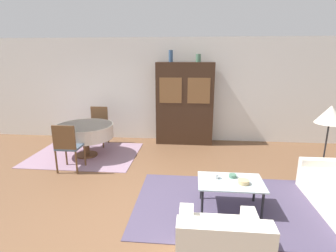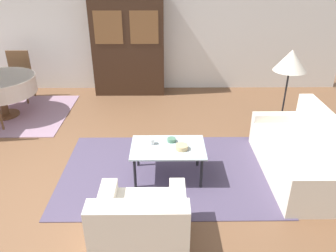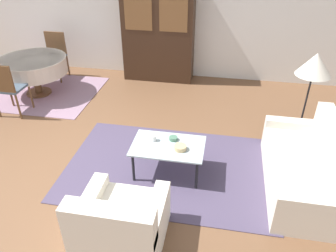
# 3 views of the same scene
# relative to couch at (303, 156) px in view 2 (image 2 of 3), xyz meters

# --- Properties ---
(ground_plane) EXTENTS (14.00, 14.00, 0.00)m
(ground_plane) POSITION_rel_couch_xyz_m (-3.00, -0.25, -0.29)
(ground_plane) COLOR brown
(wall_back) EXTENTS (10.00, 0.06, 2.70)m
(wall_back) POSITION_rel_couch_xyz_m (-3.00, 3.38, 1.06)
(wall_back) COLOR white
(wall_back) RESTS_ON ground_plane
(area_rug) EXTENTS (2.86, 1.91, 0.01)m
(area_rug) POSITION_rel_couch_xyz_m (-1.77, 0.06, -0.28)
(area_rug) COLOR #4C425B
(area_rug) RESTS_ON ground_plane
(dining_rug) EXTENTS (2.38, 1.81, 0.01)m
(dining_rug) POSITION_rel_couch_xyz_m (-4.82, 1.95, -0.28)
(dining_rug) COLOR gray
(dining_rug) RESTS_ON ground_plane
(couch) EXTENTS (0.86, 1.74, 0.81)m
(couch) POSITION_rel_couch_xyz_m (0.00, 0.00, 0.00)
(couch) COLOR silver
(couch) RESTS_ON ground_plane
(armchair) EXTENTS (0.87, 0.85, 0.78)m
(armchair) POSITION_rel_couch_xyz_m (-2.04, -1.27, -0.00)
(armchair) COLOR silver
(armchair) RESTS_ON ground_plane
(coffee_table) EXTENTS (0.94, 0.61, 0.44)m
(coffee_table) POSITION_rel_couch_xyz_m (-1.78, -0.04, 0.12)
(coffee_table) COLOR black
(coffee_table) RESTS_ON area_rug
(display_cabinet) EXTENTS (1.45, 0.47, 2.09)m
(display_cabinet) POSITION_rel_couch_xyz_m (-2.56, 3.10, 0.76)
(display_cabinet) COLOR #382316
(display_cabinet) RESTS_ON ground_plane
(dining_chair_far) EXTENTS (0.44, 0.44, 0.96)m
(dining_chair_far) POSITION_rel_couch_xyz_m (-4.75, 2.73, 0.27)
(dining_chair_far) COLOR brown
(dining_chair_far) RESTS_ON dining_rug
(floor_lamp) EXTENTS (0.50, 0.50, 1.38)m
(floor_lamp) POSITION_rel_couch_xyz_m (0.10, 1.23, 0.89)
(floor_lamp) COLOR black
(floor_lamp) RESTS_ON ground_plane
(cup) EXTENTS (0.08, 0.08, 0.08)m
(cup) POSITION_rel_couch_xyz_m (-1.98, 0.03, 0.21)
(cup) COLOR white
(cup) RESTS_ON coffee_table
(bowl) EXTENTS (0.16, 0.16, 0.06)m
(bowl) POSITION_rel_couch_xyz_m (-1.61, -0.10, 0.20)
(bowl) COLOR tan
(bowl) RESTS_ON coffee_table
(bowl_small) EXTENTS (0.11, 0.11, 0.05)m
(bowl_small) POSITION_rel_couch_xyz_m (-1.73, 0.10, 0.19)
(bowl_small) COLOR #4C7A60
(bowl_small) RESTS_ON coffee_table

